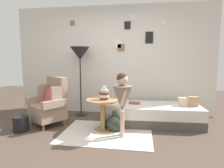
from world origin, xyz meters
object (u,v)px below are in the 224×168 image
daybed (153,114)px  person_child (122,97)px  armchair (51,103)px  demijohn_near (114,123)px  magazine_basket (21,124)px  book_on_daybed (134,103)px  side_table (103,108)px  vase_striped (104,94)px  floor_lamp (80,56)px

daybed → person_child: (-0.56, -0.76, 0.50)m
daybed → person_child: bearing=-126.4°
armchair → demijohn_near: 1.39m
magazine_basket → armchair: bearing=51.3°
armchair → book_on_daybed: size_ratio=4.41×
side_table → vase_striped: size_ratio=2.48×
daybed → floor_lamp: bearing=167.2°
armchair → daybed: (2.08, 0.34, -0.24)m
book_on_daybed → vase_striped: bearing=-133.9°
side_table → daybed: bearing=28.1°
demijohn_near → book_on_daybed: bearing=58.6°
side_table → demijohn_near: 0.35m
armchair → floor_lamp: (0.41, 0.71, 0.98)m
vase_striped → magazine_basket: vase_striped is taller
person_child → demijohn_near: bearing=125.6°
person_child → magazine_basket: 1.97m
vase_striped → floor_lamp: (-0.75, 0.89, 0.72)m
vase_striped → book_on_daybed: vase_striped is taller
armchair → book_on_daybed: armchair is taller
person_child → book_on_daybed: 0.87m
book_on_daybed → demijohn_near: 0.71m
floor_lamp → book_on_daybed: bearing=-14.6°
floor_lamp → book_on_daybed: 1.66m
armchair → side_table: (1.13, -0.17, -0.01)m
magazine_basket → daybed: bearing=18.0°
side_table → floor_lamp: (-0.72, 0.88, 0.99)m
floor_lamp → book_on_daybed: floor_lamp is taller
side_table → demijohn_near: bearing=-4.3°
floor_lamp → magazine_basket: bearing=-123.6°
side_table → vase_striped: 0.27m
daybed → demijohn_near: size_ratio=5.01×
person_child → book_on_daybed: size_ratio=5.02×
armchair → person_child: 1.60m
demijohn_near → daybed: bearing=35.7°
side_table → person_child: 0.54m
armchair → daybed: bearing=9.2°
daybed → book_on_daybed: 0.44m
vase_striped → magazine_basket: (-1.53, -0.28, -0.55)m
armchair → vase_striped: bearing=-8.8°
floor_lamp → magazine_basket: floor_lamp is taller
armchair → person_child: person_child is taller
person_child → floor_lamp: bearing=134.3°
armchair → magazine_basket: 0.66m
side_table → demijohn_near: (0.22, -0.02, -0.27)m
side_table → vase_striped: vase_striped is taller
vase_striped → armchair: bearing=171.2°
side_table → vase_striped: bearing=-20.1°
daybed → side_table: size_ratio=3.11×
armchair → daybed: size_ratio=0.50×
vase_striped → demijohn_near: vase_striped is taller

